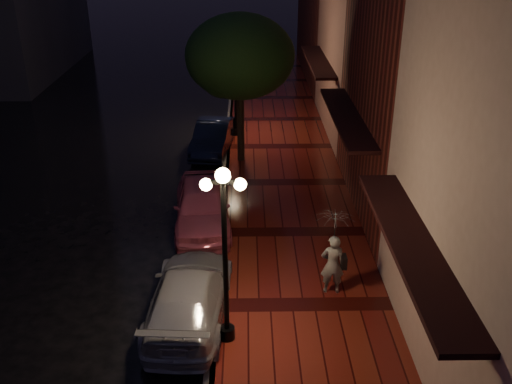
% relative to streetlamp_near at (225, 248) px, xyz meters
% --- Properties ---
extents(ground, '(120.00, 120.00, 0.00)m').
position_rel_streetlamp_near_xyz_m(ground, '(-0.35, 5.00, -2.60)').
color(ground, black).
rests_on(ground, ground).
extents(sidewalk, '(4.50, 60.00, 0.15)m').
position_rel_streetlamp_near_xyz_m(sidewalk, '(1.90, 5.00, -2.53)').
color(sidewalk, '#4C110D').
rests_on(sidewalk, ground).
extents(curb, '(0.25, 60.00, 0.15)m').
position_rel_streetlamp_near_xyz_m(curb, '(-0.35, 5.00, -2.53)').
color(curb, '#595451').
rests_on(curb, ground).
extents(storefront_mid, '(5.00, 8.00, 11.00)m').
position_rel_streetlamp_near_xyz_m(storefront_mid, '(6.65, 7.00, 2.90)').
color(storefront_mid, '#511914').
rests_on(storefront_mid, ground).
extents(storefront_far, '(5.00, 8.00, 9.00)m').
position_rel_streetlamp_near_xyz_m(storefront_far, '(6.65, 15.00, 1.90)').
color(storefront_far, '#8C5951').
rests_on(storefront_far, ground).
extents(streetlamp_near, '(0.96, 0.36, 4.31)m').
position_rel_streetlamp_near_xyz_m(streetlamp_near, '(0.00, 0.00, 0.00)').
color(streetlamp_near, black).
rests_on(streetlamp_near, sidewalk).
extents(streetlamp_far, '(0.96, 0.36, 4.31)m').
position_rel_streetlamp_near_xyz_m(streetlamp_far, '(0.00, 14.00, 0.00)').
color(streetlamp_far, black).
rests_on(streetlamp_far, sidewalk).
extents(street_tree, '(4.16, 4.16, 5.80)m').
position_rel_streetlamp_near_xyz_m(street_tree, '(0.26, 10.99, 1.64)').
color(street_tree, black).
rests_on(street_tree, sidewalk).
extents(pink_car, '(2.08, 4.46, 1.48)m').
position_rel_streetlamp_near_xyz_m(pink_car, '(-0.95, 5.70, -1.86)').
color(pink_car, '#C6516A').
rests_on(pink_car, ground).
extents(navy_car, '(1.87, 4.13, 1.32)m').
position_rel_streetlamp_near_xyz_m(navy_car, '(-0.95, 12.28, -1.94)').
color(navy_car, black).
rests_on(navy_car, ground).
extents(silver_car, '(2.12, 4.65, 1.32)m').
position_rel_streetlamp_near_xyz_m(silver_car, '(-0.95, 0.96, -1.94)').
color(silver_car, '#9F9FA6').
rests_on(silver_car, ground).
extents(woman_with_umbrella, '(0.97, 0.99, 2.34)m').
position_rel_streetlamp_near_xyz_m(woman_with_umbrella, '(2.67, 1.81, -0.90)').
color(woman_with_umbrella, silver).
rests_on(woman_with_umbrella, sidewalk).
extents(parking_meter, '(0.13, 0.10, 1.30)m').
position_rel_streetlamp_near_xyz_m(parking_meter, '(-0.20, 6.58, -1.67)').
color(parking_meter, black).
rests_on(parking_meter, sidewalk).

